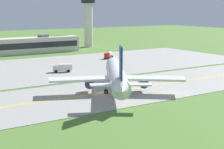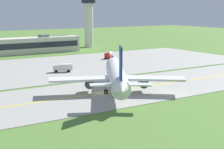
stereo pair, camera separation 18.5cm
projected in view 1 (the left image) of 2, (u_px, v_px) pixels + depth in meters
The scene contains 9 objects.
ground_plane at pixel (101, 93), 88.85m from camera, with size 500.00×500.00×0.00m, color #517A33.
taxiway_strip at pixel (101, 93), 88.84m from camera, with size 240.00×28.00×0.10m, color #9E9B93.
apron_pad at pixel (63, 66), 128.82m from camera, with size 140.00×52.00×0.10m, color #9E9B93.
taxiway_centreline at pixel (101, 93), 88.83m from camera, with size 220.00×0.60×0.01m, color yellow.
airplane_lead at pixel (117, 76), 89.18m from camera, with size 29.84×35.84×12.70m.
service_truck_baggage at pixel (63, 67), 117.48m from camera, with size 6.34×4.07×2.60m.
service_truck_fuel at pixel (109, 55), 148.92m from camera, with size 5.85×5.51×2.65m.
terminal_building at pixel (21, 46), 163.22m from camera, with size 53.28×8.48×8.21m.
control_tower at pixel (88, 15), 189.80m from camera, with size 7.60×7.60×27.34m.
Camera 1 is at (-45.21, -73.92, 20.31)m, focal length 59.61 mm.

